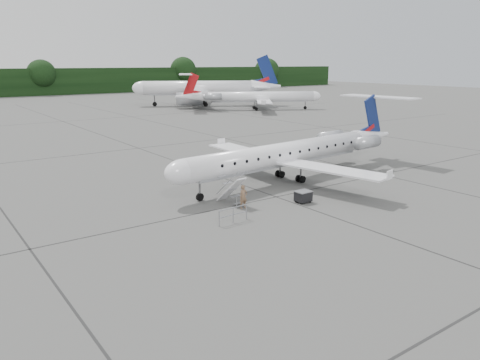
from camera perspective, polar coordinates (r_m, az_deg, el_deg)
ground at (r=35.37m, az=13.54°, el=-2.36°), size 320.00×320.00×0.00m
treeline at (r=154.26m, az=-26.43°, el=10.58°), size 260.00×4.00×8.00m
main_regional_jet at (r=39.12m, az=5.32°, el=4.53°), size 27.52×21.02×6.63m
airstair at (r=33.08m, az=-1.07°, el=-1.23°), size 1.07×2.35×2.08m
passenger at (r=32.20m, az=0.42°, el=-2.06°), size 0.63×0.44×1.64m
safety_railing at (r=29.40m, az=-0.84°, el=-4.32°), size 2.20×0.23×1.00m
baggage_cart at (r=33.92m, az=7.71°, el=-1.99°), size 1.07×0.87×0.92m
bg_narrowbody at (r=109.40m, az=-5.17°, el=11.95°), size 38.59×35.13×11.32m
bg_regional_right at (r=99.89m, az=2.50°, el=10.72°), size 35.58×32.38×7.63m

